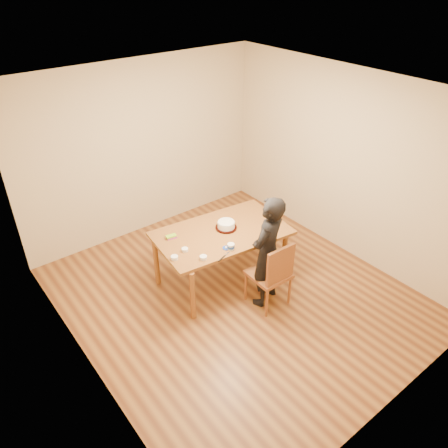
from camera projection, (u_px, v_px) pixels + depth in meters
room_shell at (219, 197)px, 5.38m from camera, size 4.00×4.50×2.70m
dining_table at (222, 233)px, 5.82m from camera, size 1.86×1.24×0.04m
dining_chair at (269, 274)px, 5.53m from camera, size 0.48×0.48×0.04m
cake_plate at (226, 228)px, 5.88m from camera, size 0.29×0.29×0.02m
cake at (226, 225)px, 5.85m from camera, size 0.23×0.23×0.07m
frosting_dome at (226, 221)px, 5.82m from camera, size 0.23×0.23×0.03m
frosting_tub at (231, 247)px, 5.45m from camera, size 0.09×0.09×0.08m
frosting_lid at (226, 248)px, 5.49m from camera, size 0.10×0.10×0.01m
frosting_dollop at (226, 247)px, 5.48m from camera, size 0.04×0.04×0.02m
ramekin_green at (203, 258)px, 5.29m from camera, size 0.09×0.09×0.04m
ramekin_yellow at (185, 250)px, 5.43m from camera, size 0.08×0.08×0.04m
ramekin_multi at (175, 258)px, 5.29m from camera, size 0.09×0.09×0.04m
candy_box_pink at (172, 237)px, 5.68m from camera, size 0.14×0.09×0.02m
candy_box_green at (171, 236)px, 5.67m from camera, size 0.15×0.09×0.02m
spatula at (222, 258)px, 5.30m from camera, size 0.15×0.06×0.01m
person at (267, 252)px, 5.39m from camera, size 0.64×0.52×1.53m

